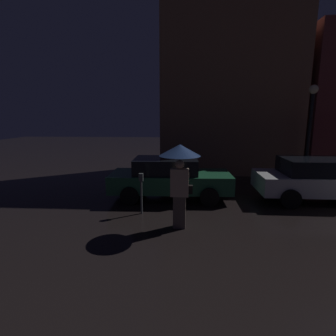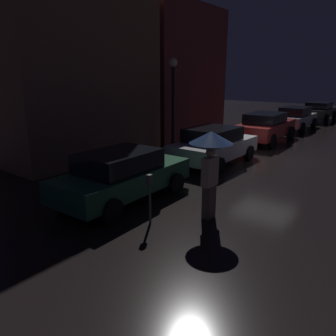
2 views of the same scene
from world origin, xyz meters
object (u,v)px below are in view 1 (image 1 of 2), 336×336
at_px(pedestrian_with_umbrella, 180,164).
at_px(street_lamp_near, 311,119).
at_px(parked_car_green, 169,177).
at_px(parking_meter, 141,189).
at_px(parked_car_white, 318,179).

xyz_separation_m(pedestrian_with_umbrella, street_lamp_near, (5.42, 5.13, 1.06)).
xyz_separation_m(parked_car_green, street_lamp_near, (5.81, 2.58, 1.99)).
bearing_deg(parking_meter, parked_car_green, 65.75).
bearing_deg(parking_meter, street_lamp_near, 32.73).
height_order(parked_car_white, street_lamp_near, street_lamp_near).
distance_m(parked_car_white, parking_meter, 6.01).
bearing_deg(pedestrian_with_umbrella, parking_meter, 142.48).
height_order(parking_meter, street_lamp_near, street_lamp_near).
height_order(pedestrian_with_umbrella, street_lamp_near, street_lamp_near).
relative_size(parked_car_green, parked_car_white, 1.01).
bearing_deg(parked_car_white, street_lamp_near, 74.42).
relative_size(parked_car_green, pedestrian_with_umbrella, 1.94).
xyz_separation_m(parked_car_white, street_lamp_near, (0.76, 2.58, 1.97)).
bearing_deg(parked_car_green, parked_car_white, -1.40).
relative_size(parked_car_green, parking_meter, 3.45).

